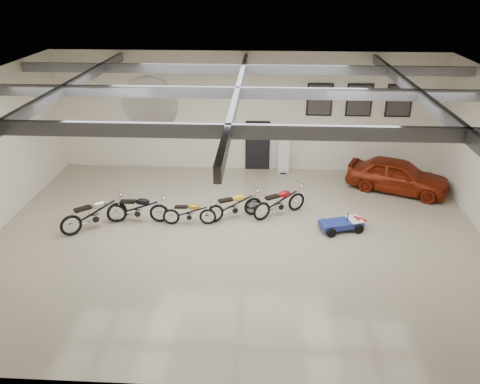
# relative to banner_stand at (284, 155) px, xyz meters

# --- Properties ---
(floor) EXTENTS (16.00, 12.00, 0.01)m
(floor) POSITION_rel_banner_stand_xyz_m (-1.62, -5.50, -0.85)
(floor) COLOR tan
(floor) RESTS_ON ground
(ceiling) EXTENTS (16.00, 12.00, 0.01)m
(ceiling) POSITION_rel_banner_stand_xyz_m (-1.62, -5.50, 4.15)
(ceiling) COLOR slate
(ceiling) RESTS_ON back_wall
(back_wall) EXTENTS (16.00, 0.02, 5.00)m
(back_wall) POSITION_rel_banner_stand_xyz_m (-1.62, 0.50, 1.65)
(back_wall) COLOR silver
(back_wall) RESTS_ON floor
(ceiling_beams) EXTENTS (15.80, 11.80, 0.32)m
(ceiling_beams) POSITION_rel_banner_stand_xyz_m (-1.62, -5.50, 3.90)
(ceiling_beams) COLOR slate
(ceiling_beams) RESTS_ON ceiling
(door) EXTENTS (0.92, 0.08, 2.10)m
(door) POSITION_rel_banner_stand_xyz_m (-1.12, 0.45, 0.20)
(door) COLOR black
(door) RESTS_ON back_wall
(logo_plaque) EXTENTS (2.30, 0.06, 1.16)m
(logo_plaque) POSITION_rel_banner_stand_xyz_m (-5.62, 0.45, 1.95)
(logo_plaque) COLOR silver
(logo_plaque) RESTS_ON back_wall
(poster_left) EXTENTS (1.05, 0.08, 1.35)m
(poster_left) POSITION_rel_banner_stand_xyz_m (1.38, 0.46, 2.25)
(poster_left) COLOR black
(poster_left) RESTS_ON back_wall
(poster_mid) EXTENTS (1.05, 0.08, 1.35)m
(poster_mid) POSITION_rel_banner_stand_xyz_m (2.98, 0.46, 2.25)
(poster_mid) COLOR black
(poster_mid) RESTS_ON back_wall
(poster_right) EXTENTS (1.05, 0.08, 1.35)m
(poster_right) POSITION_rel_banner_stand_xyz_m (4.58, 0.46, 2.25)
(poster_right) COLOR black
(poster_right) RESTS_ON back_wall
(oil_sign) EXTENTS (0.72, 0.10, 0.72)m
(oil_sign) POSITION_rel_banner_stand_xyz_m (0.28, 0.45, 0.85)
(oil_sign) COLOR white
(oil_sign) RESTS_ON back_wall
(banner_stand) EXTENTS (0.47, 0.20, 1.70)m
(banner_stand) POSITION_rel_banner_stand_xyz_m (0.00, 0.00, 0.00)
(banner_stand) COLOR white
(banner_stand) RESTS_ON floor
(motorcycle_silver) EXTENTS (2.18, 1.95, 1.16)m
(motorcycle_silver) POSITION_rel_banner_stand_xyz_m (-6.44, -5.08, -0.27)
(motorcycle_silver) COLOR silver
(motorcycle_silver) RESTS_ON floor
(motorcycle_black) EXTENTS (2.11, 0.73, 1.08)m
(motorcycle_black) POSITION_rel_banner_stand_xyz_m (-5.10, -4.56, -0.31)
(motorcycle_black) COLOR silver
(motorcycle_black) RESTS_ON floor
(motorcycle_gold) EXTENTS (1.81, 0.65, 0.93)m
(motorcycle_gold) POSITION_rel_banner_stand_xyz_m (-3.32, -4.64, -0.39)
(motorcycle_gold) COLOR silver
(motorcycle_gold) RESTS_ON floor
(motorcycle_yellow) EXTENTS (2.13, 1.47, 1.07)m
(motorcycle_yellow) POSITION_rel_banner_stand_xyz_m (-1.83, -4.14, -0.32)
(motorcycle_yellow) COLOR silver
(motorcycle_yellow) RESTS_ON floor
(motorcycle_red) EXTENTS (2.12, 1.69, 1.09)m
(motorcycle_red) POSITION_rel_banner_stand_xyz_m (-0.25, -3.81, -0.30)
(motorcycle_red) COLOR silver
(motorcycle_red) RESTS_ON floor
(go_kart) EXTENTS (1.89, 1.27, 0.63)m
(go_kart) POSITION_rel_banner_stand_xyz_m (1.92, -4.73, -0.54)
(go_kart) COLOR navy
(go_kart) RESTS_ON floor
(vintage_car) EXTENTS (2.93, 4.13, 1.31)m
(vintage_car) POSITION_rel_banner_stand_xyz_m (4.38, -1.50, -0.20)
(vintage_car) COLOR maroon
(vintage_car) RESTS_ON floor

